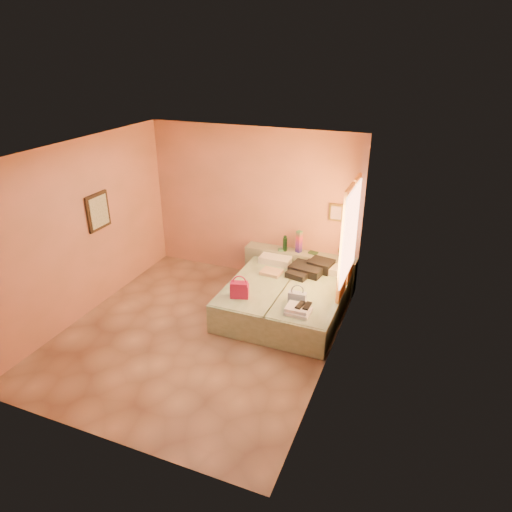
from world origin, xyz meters
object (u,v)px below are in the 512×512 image
Objects in this scene: headboard_ledge at (299,268)px; bed_right at (312,305)px; water_bottle at (285,244)px; towel_stack at (298,310)px; green_book at (313,253)px; blue_handbag at (297,298)px; bed_left at (260,295)px; flower_vase at (343,252)px; magenta_handbag at (240,289)px.

bed_right is at bearing -63.43° from headboard_ledge.
water_bottle is 1.90m from towel_stack.
water_bottle is at bearing -160.64° from green_book.
blue_handbag is at bearing -74.83° from headboard_ledge.
bed_left and bed_right have the same top height.
green_book reaches higher than bed_left.
flower_vase reaches higher than green_book.
green_book is at bearing 105.38° from bed_right.
green_book is 0.59× the size of blue_handbag.
water_bottle reaches higher than magenta_handbag.
magenta_handbag is at bearing -102.34° from green_book.
blue_handbag reaches higher than bed_left.
bed_left is 5.71× the size of towel_stack.
flower_vase is at bearing 37.57° from magenta_handbag.
magenta_handbag is 1.05× the size of blue_handbag.
water_bottle is at bearing -175.58° from flower_vase.
bed_right is 12.55× the size of green_book.
flower_vase is 0.90× the size of blue_handbag.
blue_handbag reaches higher than headboard_ledge.
magenta_handbag reaches higher than headboard_ledge.
headboard_ledge reaches higher than bed_left.
towel_stack is at bearing -70.70° from green_book.
bed_right is at bearing -51.47° from water_bottle.
towel_stack is at bearing -65.29° from water_bottle.
magenta_handbag is at bearing -126.28° from flower_vase.
bed_right is (0.52, -1.05, -0.08)m from headboard_ledge.
flower_vase is 1.57m from blue_handbag.
towel_stack reaches higher than bed_right.
blue_handbag is (0.17, -1.51, -0.08)m from green_book.
towel_stack is (-0.25, -1.79, -0.22)m from flower_vase.
water_bottle is (0.09, 1.01, 0.54)m from bed_left.
green_book is at bearing 61.30° from bed_left.
bed_right is at bearing 14.15° from magenta_handbag.
flower_vase is (1.13, 1.09, 0.52)m from bed_left.
flower_vase is at bearing 10.47° from green_book.
water_bottle is 0.81× the size of towel_stack.
blue_handbag is (-0.13, -0.42, 0.34)m from bed_right.
flower_vase reaches higher than bed_right.
headboard_ledge is 0.41m from green_book.
blue_handbag is (0.88, 0.17, -0.05)m from magenta_handbag.
bed_left is 1.15m from water_bottle.
magenta_handbag is (-0.48, -1.64, 0.31)m from headboard_ledge.
headboard_ledge is at bearing 101.27° from blue_handbag.
headboard_ledge is 8.53× the size of flower_vase.
bed_right is (0.90, 0.00, 0.00)m from bed_left.
headboard_ledge is 7.28× the size of magenta_handbag.
green_book is 1.82m from magenta_handbag.
flower_vase is at bearing 72.86° from blue_handbag.
bed_left is 7.45× the size of blue_handbag.
water_bottle is at bearing 66.85° from magenta_handbag.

